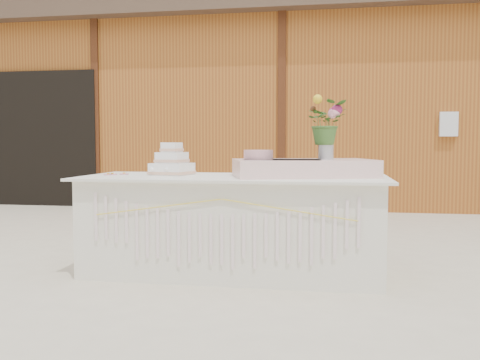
{
  "coord_description": "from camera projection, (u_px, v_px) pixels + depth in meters",
  "views": [
    {
      "loc": [
        0.77,
        -4.13,
        1.03
      ],
      "look_at": [
        0.0,
        0.3,
        0.72
      ],
      "focal_mm": 40.0,
      "sensor_mm": 36.0,
      "label": 1
    }
  ],
  "objects": [
    {
      "name": "ground",
      "position": [
        234.0,
        272.0,
        4.26
      ],
      "size": [
        80.0,
        80.0,
        0.0
      ],
      "primitive_type": "plane",
      "color": "beige",
      "rests_on": "ground"
    },
    {
      "name": "loose_flowers",
      "position": [
        121.0,
        173.0,
        4.47
      ],
      "size": [
        0.29,
        0.4,
        0.02
      ],
      "primitive_type": null,
      "rotation": [
        0.0,
        0.0,
        -0.43
      ],
      "color": "pink",
      "rests_on": "cake_table"
    },
    {
      "name": "barn",
      "position": [
        291.0,
        109.0,
        10.04
      ],
      "size": [
        12.6,
        4.6,
        3.3
      ],
      "color": "#9D5D21",
      "rests_on": "ground"
    },
    {
      "name": "wedding_cake",
      "position": [
        172.0,
        164.0,
        4.38
      ],
      "size": [
        0.35,
        0.35,
        0.27
      ],
      "rotation": [
        0.0,
        0.0,
        -0.22
      ],
      "color": "white",
      "rests_on": "cake_table"
    },
    {
      "name": "pink_cake_stand",
      "position": [
        258.0,
        162.0,
        4.12
      ],
      "size": [
        0.29,
        0.29,
        0.21
      ],
      "color": "white",
      "rests_on": "cake_table"
    },
    {
      "name": "flower_vase",
      "position": [
        326.0,
        149.0,
        4.14
      ],
      "size": [
        0.12,
        0.12,
        0.16
      ],
      "primitive_type": "cylinder",
      "color": "silver",
      "rests_on": "satin_runner"
    },
    {
      "name": "bouquet",
      "position": [
        326.0,
        116.0,
        4.13
      ],
      "size": [
        0.37,
        0.34,
        0.34
      ],
      "primitive_type": "imported",
      "rotation": [
        0.0,
        0.0,
        0.28
      ],
      "color": "#3B6327",
      "rests_on": "flower_vase"
    },
    {
      "name": "satin_runner",
      "position": [
        303.0,
        168.0,
        4.17
      ],
      "size": [
        1.19,
        0.88,
        0.13
      ],
      "primitive_type": "cube",
      "rotation": [
        0.0,
        0.0,
        0.28
      ],
      "color": "beige",
      "rests_on": "cake_table"
    },
    {
      "name": "cake_table",
      "position": [
        233.0,
        225.0,
        4.23
      ],
      "size": [
        2.4,
        1.0,
        0.77
      ],
      "color": "silver",
      "rests_on": "ground"
    }
  ]
}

